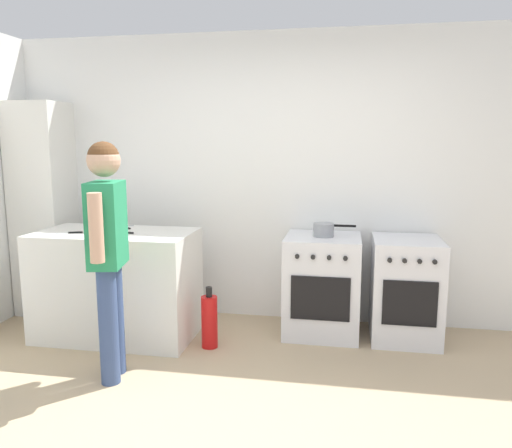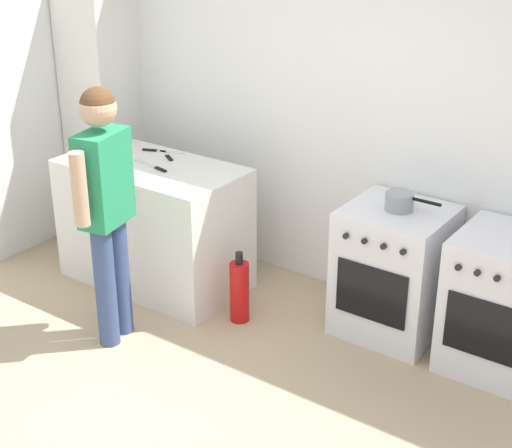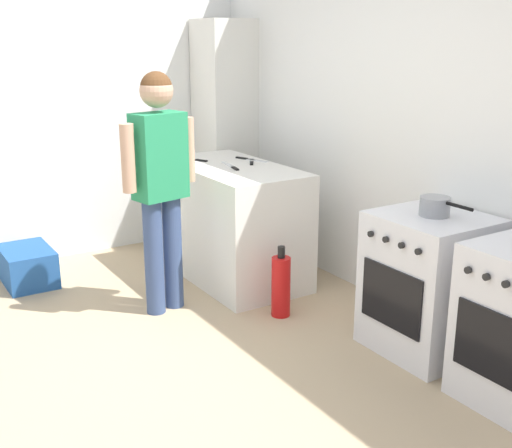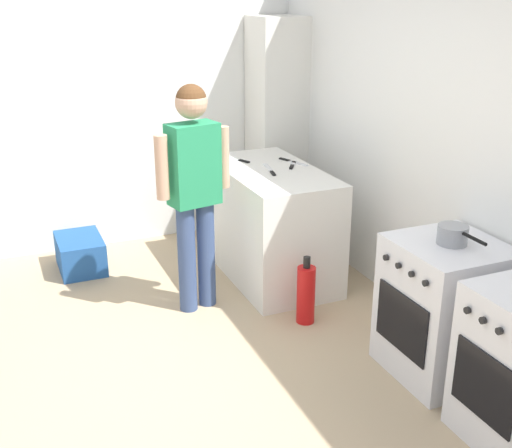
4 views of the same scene
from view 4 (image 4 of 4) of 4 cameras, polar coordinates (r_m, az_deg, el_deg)
ground_plane at (r=3.88m, az=-7.02°, el=-15.11°), size 8.00×8.00×0.00m
back_wall at (r=4.23m, az=18.55°, el=6.41°), size 6.00×0.10×2.60m
side_wall_left at (r=5.87m, az=-11.08°, el=10.78°), size 0.10×3.10×2.60m
counter_unit at (r=5.17m, az=1.31°, el=0.09°), size 1.30×0.70×0.90m
oven_left at (r=4.04m, az=16.37°, el=-7.25°), size 0.63×0.62×0.85m
pot at (r=3.85m, az=17.10°, el=-0.92°), size 0.36×0.18×0.11m
knife_chef at (r=5.24m, az=3.25°, el=5.56°), size 0.30×0.14×0.01m
knife_paring at (r=5.26m, az=-1.31°, el=5.66°), size 0.20×0.11×0.01m
knife_utility at (r=5.13m, az=3.25°, el=5.24°), size 0.23×0.16×0.01m
knife_bread at (r=5.00m, az=1.25°, el=4.84°), size 0.35×0.10×0.01m
person at (r=4.48m, az=-5.54°, el=3.92°), size 0.26×0.56×1.64m
fire_extinguisher at (r=4.54m, az=4.46°, el=-6.22°), size 0.13×0.13×0.50m
recycling_crate_lower at (r=5.57m, az=-15.35°, el=-2.54°), size 0.52×0.36×0.28m
larder_cabinet at (r=6.04m, az=1.81°, el=8.52°), size 0.48×0.44×2.00m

